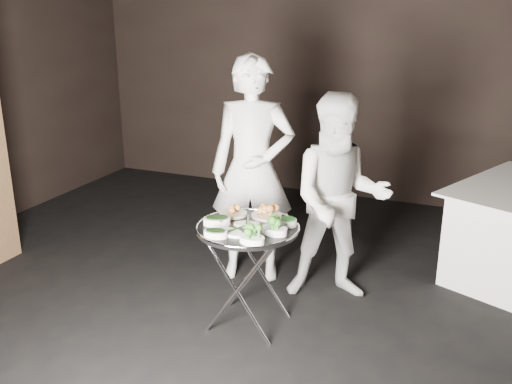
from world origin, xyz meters
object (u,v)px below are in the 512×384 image
at_px(tray_stand, 248,272).
at_px(serving_tray, 247,228).
at_px(waiter_left, 253,170).
at_px(waiter_right, 339,199).

xyz_separation_m(tray_stand, serving_tray, (0.00, 0.00, 0.33)).
height_order(waiter_left, waiter_right, waiter_left).
height_order(tray_stand, waiter_left, waiter_left).
bearing_deg(waiter_right, waiter_left, 152.94).
relative_size(tray_stand, serving_tray, 1.04).
height_order(serving_tray, waiter_left, waiter_left).
bearing_deg(tray_stand, serving_tray, 0.00).
xyz_separation_m(serving_tray, waiter_left, (-0.28, 0.76, 0.17)).
height_order(serving_tray, waiter_right, waiter_right).
distance_m(serving_tray, waiter_left, 0.82).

